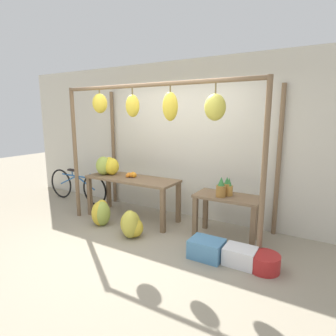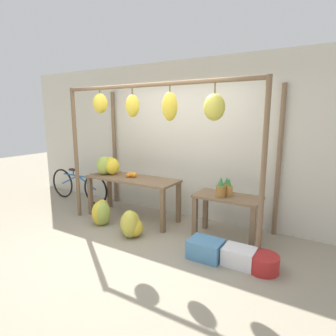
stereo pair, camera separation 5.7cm
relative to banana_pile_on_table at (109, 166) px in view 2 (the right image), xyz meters
name	(u,v)px [view 2 (the right image)]	position (x,y,z in m)	size (l,w,h in m)	color
ground_plane	(133,246)	(1.24, -0.88, -0.92)	(20.00, 20.00, 0.00)	gray
shop_wall_back	(185,140)	(1.24, 0.70, 0.48)	(8.00, 0.08, 2.80)	beige
stall_awning	(160,124)	(1.30, -0.23, 0.81)	(3.37, 1.17, 2.32)	brown
display_table_main	(132,184)	(0.55, 0.00, -0.28)	(1.71, 0.61, 0.76)	brown
display_table_side	(227,206)	(2.30, 0.06, -0.40)	(0.98, 0.50, 0.68)	brown
banana_pile_on_table	(109,166)	(0.00, 0.00, 0.00)	(0.46, 0.44, 0.34)	yellow
orange_pile	(132,175)	(0.52, 0.04, -0.12)	(0.22, 0.17, 0.10)	orange
pineapple_cluster	(225,188)	(2.26, 0.02, -0.12)	(0.21, 0.26, 0.30)	#B27F38
banana_pile_ground_left	(101,213)	(0.29, -0.53, -0.71)	(0.40, 0.40, 0.44)	#9EB247
banana_pile_ground_right	(131,225)	(1.01, -0.63, -0.73)	(0.46, 0.46, 0.44)	gold
fruit_crate_white	(206,249)	(2.27, -0.64, -0.80)	(0.43, 0.33, 0.25)	#4C84B2
blue_bucket	(263,263)	(3.00, -0.57, -0.82)	(0.37, 0.37, 0.21)	#AD2323
parked_bicycle	(78,185)	(-1.11, 0.20, -0.58)	(1.70, 0.08, 0.70)	black
fruit_crate_purple	(239,256)	(2.70, -0.58, -0.81)	(0.39, 0.30, 0.22)	silver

